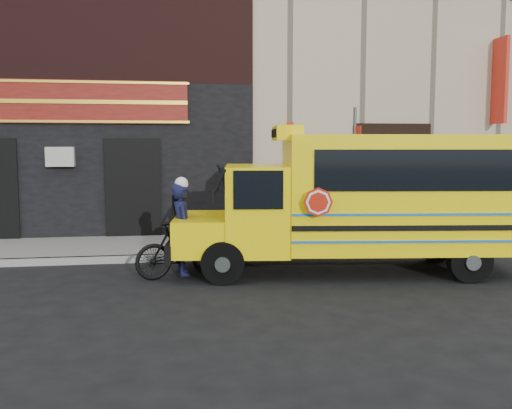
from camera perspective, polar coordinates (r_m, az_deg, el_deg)
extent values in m
plane|color=black|center=(10.50, 4.11, -8.13)|extent=(120.00, 120.00, 0.00)
cube|color=gray|center=(12.97, 1.54, -5.04)|extent=(40.00, 0.20, 0.15)
cube|color=slate|center=(14.42, 0.46, -3.91)|extent=(40.00, 3.00, 0.15)
cube|color=tan|center=(20.86, -2.47, 15.93)|extent=(20.00, 10.00, 12.00)
cube|color=black|center=(15.71, -18.79, 4.20)|extent=(10.00, 0.30, 4.00)
cube|color=black|center=(16.00, -19.24, 16.82)|extent=(10.00, 0.28, 3.00)
cube|color=#56120C|center=(15.57, -19.09, 9.70)|extent=(6.50, 0.12, 1.10)
cube|color=black|center=(15.39, -12.18, 1.56)|extent=(1.30, 0.10, 2.50)
cube|color=red|center=(17.79, 23.20, 11.31)|extent=(0.10, 0.70, 2.40)
cylinder|color=black|center=(10.54, -3.35, -5.83)|extent=(0.83, 0.38, 0.80)
cylinder|color=black|center=(12.40, -3.12, -4.03)|extent=(0.83, 0.38, 0.80)
cylinder|color=black|center=(11.39, 20.58, -5.32)|extent=(0.83, 0.38, 0.80)
cylinder|color=black|center=(13.13, 17.43, -3.74)|extent=(0.83, 0.38, 0.80)
cube|color=yellow|center=(11.42, -5.49, -2.88)|extent=(1.24, 2.11, 0.70)
cube|color=black|center=(11.51, -8.22, -4.11)|extent=(0.37, 2.05, 0.35)
cube|color=yellow|center=(11.34, 0.04, -0.37)|extent=(1.45, 2.23, 1.70)
cube|color=black|center=(11.30, -2.85, 1.63)|extent=(0.28, 1.79, 0.90)
cube|color=yellow|center=(11.75, 14.07, 1.24)|extent=(4.73, 2.73, 2.25)
cube|color=black|center=(12.69, 23.92, -3.62)|extent=(0.39, 2.20, 0.30)
cube|color=black|center=(10.69, 16.28, 3.30)|extent=(3.88, 0.51, 0.75)
cube|color=yellow|center=(11.30, 3.10, 7.12)|extent=(0.69, 1.65, 0.28)
cylinder|color=#B11707|center=(10.11, 6.24, 0.24)|extent=(0.52, 0.09, 0.52)
cylinder|color=#3B423F|center=(13.50, 9.75, 2.31)|extent=(0.07, 0.07, 3.42)
cube|color=red|center=(13.41, 10.04, 6.84)|extent=(0.12, 0.29, 0.43)
cube|color=white|center=(13.41, 10.00, 4.56)|extent=(0.12, 0.29, 0.37)
imported|color=black|center=(11.10, -7.44, -4.48)|extent=(1.90, 1.01, 1.10)
imported|color=black|center=(11.11, -7.40, -2.68)|extent=(0.54, 0.72, 1.78)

